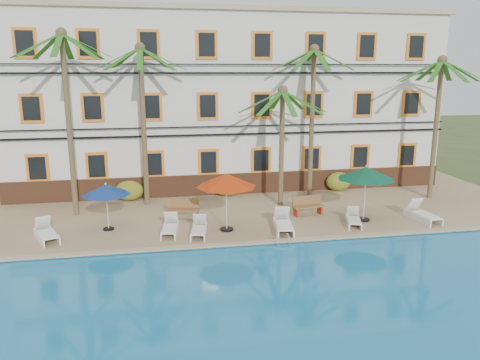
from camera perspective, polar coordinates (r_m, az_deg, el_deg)
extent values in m
plane|color=#384C23|center=(20.32, 2.73, -7.37)|extent=(100.00, 100.00, 0.00)
cube|color=tan|center=(24.93, 0.16, -3.12)|extent=(30.00, 12.00, 0.25)
cube|color=#1775AC|center=(14.19, 9.36, -16.76)|extent=(26.00, 12.00, 0.20)
cube|color=tan|center=(19.40, 3.34, -7.52)|extent=(30.00, 0.35, 0.06)
cube|color=silver|center=(28.91, -1.66, 9.48)|extent=(25.00, 6.00, 10.00)
cube|color=brown|center=(26.58, -0.60, -0.45)|extent=(25.00, 0.12, 1.20)
cube|color=tan|center=(29.02, -1.73, 19.58)|extent=(25.40, 6.40, 0.25)
cube|color=orange|center=(26.68, -23.45, 1.34)|extent=(1.15, 0.10, 1.50)
cube|color=black|center=(26.63, -23.47, 1.32)|extent=(0.85, 0.04, 1.20)
cube|color=orange|center=(26.15, -17.04, 1.64)|extent=(1.15, 0.10, 1.50)
cube|color=black|center=(26.10, -17.05, 1.62)|extent=(0.85, 0.04, 1.20)
cube|color=orange|center=(25.96, -10.46, 1.93)|extent=(1.15, 0.10, 1.50)
cube|color=black|center=(25.91, -10.46, 1.90)|extent=(0.85, 0.04, 1.20)
cube|color=orange|center=(26.11, -3.86, 2.18)|extent=(1.15, 0.10, 1.50)
cube|color=black|center=(26.06, -3.85, 2.16)|extent=(0.85, 0.04, 1.20)
cube|color=orange|center=(26.60, 2.58, 2.41)|extent=(1.15, 0.10, 1.50)
cube|color=black|center=(26.55, 2.60, 2.39)|extent=(0.85, 0.04, 1.20)
cube|color=orange|center=(27.42, 8.71, 2.60)|extent=(1.15, 0.10, 1.50)
cube|color=black|center=(27.37, 8.74, 2.58)|extent=(0.85, 0.04, 1.20)
cube|color=orange|center=(28.53, 14.43, 2.74)|extent=(1.15, 0.10, 1.50)
cube|color=black|center=(28.48, 14.47, 2.72)|extent=(0.85, 0.04, 1.20)
cube|color=orange|center=(29.90, 19.67, 2.85)|extent=(1.15, 0.10, 1.50)
cube|color=black|center=(29.85, 19.72, 2.83)|extent=(0.85, 0.04, 1.20)
cube|color=orange|center=(26.27, -24.07, 7.97)|extent=(1.15, 0.10, 1.50)
cube|color=black|center=(26.22, -24.10, 7.96)|extent=(0.85, 0.04, 1.20)
cube|color=orange|center=(25.73, -17.51, 8.42)|extent=(1.15, 0.10, 1.50)
cube|color=black|center=(25.68, -17.53, 8.41)|extent=(0.85, 0.04, 1.20)
cube|color=orange|center=(25.54, -10.75, 8.76)|extent=(1.15, 0.10, 1.50)
cube|color=black|center=(25.49, -10.75, 8.75)|extent=(0.85, 0.04, 1.20)
cube|color=orange|center=(25.69, -3.97, 8.98)|extent=(1.15, 0.10, 1.50)
cube|color=black|center=(25.65, -3.96, 8.98)|extent=(0.85, 0.04, 1.20)
cube|color=orange|center=(26.20, 2.65, 9.08)|extent=(1.15, 0.10, 1.50)
cube|color=black|center=(26.15, 2.67, 9.07)|extent=(0.85, 0.04, 1.20)
cube|color=orange|center=(27.02, 8.94, 9.07)|extent=(1.15, 0.10, 1.50)
cube|color=black|center=(26.98, 8.98, 9.06)|extent=(0.85, 0.04, 1.20)
cube|color=orange|center=(28.15, 14.79, 8.96)|extent=(1.15, 0.10, 1.50)
cube|color=black|center=(28.10, 14.84, 8.95)|extent=(0.85, 0.04, 1.20)
cube|color=orange|center=(29.53, 20.14, 8.77)|extent=(1.15, 0.10, 1.50)
cube|color=black|center=(29.49, 20.19, 8.76)|extent=(0.85, 0.04, 1.20)
cube|color=orange|center=(26.23, -24.75, 14.93)|extent=(1.15, 0.10, 1.50)
cube|color=black|center=(26.18, -24.78, 14.93)|extent=(0.85, 0.04, 1.20)
cube|color=orange|center=(25.69, -18.02, 15.53)|extent=(1.15, 0.10, 1.50)
cube|color=black|center=(25.64, -18.04, 15.54)|extent=(0.85, 0.04, 1.20)
cube|color=orange|center=(25.50, -11.07, 15.94)|extent=(1.15, 0.10, 1.50)
cube|color=black|center=(25.45, -11.07, 15.95)|extent=(0.85, 0.04, 1.20)
cube|color=orange|center=(25.66, -4.09, 16.13)|extent=(1.15, 0.10, 1.50)
cube|color=black|center=(25.61, -4.07, 16.13)|extent=(0.85, 0.04, 1.20)
cube|color=orange|center=(26.16, 2.73, 16.09)|extent=(1.15, 0.10, 1.50)
cube|color=black|center=(26.11, 2.75, 16.10)|extent=(0.85, 0.04, 1.20)
cube|color=orange|center=(26.99, 9.19, 15.86)|extent=(1.15, 0.10, 1.50)
cube|color=black|center=(26.94, 9.23, 15.86)|extent=(0.85, 0.04, 1.20)
cube|color=orange|center=(28.11, 15.19, 15.47)|extent=(1.15, 0.10, 1.50)
cube|color=black|center=(28.07, 15.23, 15.47)|extent=(0.85, 0.04, 1.20)
cube|color=orange|center=(29.50, 20.65, 14.97)|extent=(1.15, 0.10, 1.50)
cube|color=black|center=(29.46, 20.70, 14.97)|extent=(0.85, 0.04, 1.20)
cube|color=black|center=(25.92, -0.56, 5.61)|extent=(25.00, 0.08, 0.10)
cube|color=black|center=(25.86, -0.57, 6.59)|extent=(25.00, 0.08, 0.06)
cube|color=black|center=(25.69, -0.58, 12.92)|extent=(25.00, 0.08, 0.10)
cube|color=black|center=(25.69, -0.58, 13.92)|extent=(25.00, 0.08, 0.06)
cylinder|color=brown|center=(23.52, -20.10, 6.01)|extent=(0.26, 0.26, 8.52)
sphere|color=brown|center=(23.43, -20.96, 16.39)|extent=(0.50, 0.50, 0.50)
cube|color=#226117|center=(24.51, -20.37, 14.98)|extent=(0.28, 2.26, 1.12)
cube|color=#226117|center=(24.32, -22.41, 14.83)|extent=(1.80, 1.80, 1.12)
cube|color=#226117|center=(23.61, -23.62, 14.80)|extent=(2.26, 0.28, 1.12)
cube|color=#226117|center=(22.77, -23.24, 14.93)|extent=(1.80, 1.80, 1.12)
cube|color=#226117|center=(22.29, -21.37, 15.15)|extent=(0.28, 2.26, 1.12)
cube|color=#226117|center=(22.49, -19.15, 15.30)|extent=(1.80, 1.80, 1.12)
cube|color=#226117|center=(23.23, -18.02, 15.29)|extent=(2.26, 0.28, 1.12)
cube|color=#226117|center=(24.06, -18.58, 15.16)|extent=(1.80, 1.80, 1.12)
cylinder|color=brown|center=(24.34, -11.65, 6.12)|extent=(0.26, 0.26, 7.99)
sphere|color=brown|center=(24.18, -12.10, 15.54)|extent=(0.50, 0.50, 0.50)
cube|color=#226117|center=(25.29, -11.97, 14.20)|extent=(0.28, 2.26, 1.12)
cube|color=#226117|center=(24.99, -13.87, 14.12)|extent=(1.80, 1.80, 1.12)
cube|color=#226117|center=(24.22, -14.78, 14.11)|extent=(2.26, 0.28, 1.12)
cube|color=#226117|center=(23.40, -14.10, 14.19)|extent=(1.80, 1.80, 1.12)
cube|color=#226117|center=(23.04, -12.11, 14.31)|extent=(0.28, 2.26, 1.12)
cube|color=#226117|center=(23.36, -10.08, 14.38)|extent=(1.80, 1.80, 1.12)
cube|color=#226117|center=(24.16, -9.29, 14.37)|extent=(2.26, 0.28, 1.12)
cube|color=#226117|center=(24.95, -10.11, 14.30)|extent=(1.80, 1.80, 1.12)
cylinder|color=brown|center=(24.09, 5.08, 3.79)|extent=(0.26, 0.26, 5.92)
sphere|color=brown|center=(23.79, 5.23, 10.83)|extent=(0.50, 0.50, 0.50)
cube|color=#226117|center=(24.90, 4.51, 9.70)|extent=(0.28, 2.26, 1.12)
cube|color=#226117|center=(24.39, 2.87, 9.65)|extent=(1.80, 1.80, 1.12)
cube|color=#226117|center=(23.54, 2.53, 9.52)|extent=(2.26, 0.28, 1.12)
cube|color=#226117|center=(22.85, 3.79, 9.39)|extent=(1.80, 1.80, 1.12)
cube|color=#226117|center=(22.73, 5.96, 9.33)|extent=(0.28, 2.26, 1.12)
cube|color=#226117|center=(23.28, 7.64, 9.38)|extent=(1.80, 1.80, 1.12)
cube|color=#226117|center=(24.14, 7.81, 9.51)|extent=(2.26, 0.28, 1.12)
cube|color=#226117|center=(24.80, 6.51, 9.64)|extent=(1.80, 1.80, 1.12)
cylinder|color=brown|center=(25.94, 8.74, 6.67)|extent=(0.26, 0.26, 7.98)
sphere|color=brown|center=(25.79, 9.06, 15.51)|extent=(0.50, 0.50, 0.50)
cube|color=#226117|center=(26.84, 8.21, 14.28)|extent=(0.28, 2.26, 1.12)
cube|color=#226117|center=(26.29, 6.74, 14.34)|extent=(1.80, 1.80, 1.12)
cube|color=#226117|center=(25.43, 6.54, 14.39)|extent=(2.26, 0.28, 1.12)
cube|color=#226117|center=(24.77, 7.84, 14.38)|extent=(1.80, 1.80, 1.12)
cube|color=#226117|center=(24.72, 9.89, 14.32)|extent=(0.28, 2.26, 1.12)
cube|color=#226117|center=(25.30, 11.38, 14.23)|extent=(1.80, 1.80, 1.12)
cube|color=#226117|center=(26.16, 11.42, 14.19)|extent=(2.26, 0.28, 1.12)
cube|color=#226117|center=(26.79, 10.10, 14.21)|extent=(1.80, 1.80, 1.12)
cylinder|color=brown|center=(27.36, 22.73, 5.53)|extent=(0.26, 0.26, 7.41)
sphere|color=brown|center=(27.18, 23.44, 13.28)|extent=(0.50, 0.50, 0.50)
cube|color=#226117|center=(28.12, 22.06, 12.25)|extent=(0.28, 2.26, 1.12)
cube|color=#226117|center=(27.43, 20.99, 12.34)|extent=(1.80, 1.80, 1.12)
cube|color=#226117|center=(26.58, 21.26, 12.31)|extent=(2.26, 0.28, 1.12)
cube|color=#226117|center=(26.07, 22.81, 12.18)|extent=(1.80, 1.80, 1.12)
cube|color=#226117|center=(26.24, 24.70, 12.01)|extent=(0.28, 2.26, 1.12)
cube|color=#226117|center=(26.96, 25.71, 11.91)|extent=(1.80, 1.80, 1.12)
cube|color=#226117|center=(27.80, 25.31, 11.96)|extent=(2.26, 0.28, 1.12)
cube|color=#226117|center=(28.27, 23.81, 12.10)|extent=(1.80, 1.80, 1.12)
ellipsoid|color=#2E5D1A|center=(25.95, -13.35, -1.27)|extent=(1.50, 0.90, 1.10)
ellipsoid|color=#2E5D1A|center=(26.19, -1.57, -0.78)|extent=(1.50, 0.90, 1.10)
ellipsoid|color=#2E5D1A|center=(27.93, 11.93, -0.18)|extent=(1.50, 0.90, 1.10)
cylinder|color=black|center=(21.67, -15.72, -5.74)|extent=(0.48, 0.48, 0.07)
cylinder|color=silver|center=(21.37, -15.89, -3.23)|extent=(0.06, 0.06, 2.05)
cone|color=navy|center=(21.16, -16.03, -1.13)|extent=(2.13, 2.13, 0.47)
sphere|color=silver|center=(21.10, -16.07, -0.45)|extent=(0.10, 0.10, 0.10)
cylinder|color=black|center=(20.80, -1.64, -6.01)|extent=(0.59, 0.59, 0.08)
cylinder|color=silver|center=(20.43, -1.66, -2.75)|extent=(0.06, 0.06, 2.55)
cone|color=#AD2D09|center=(20.17, -1.68, 0.00)|extent=(2.65, 2.65, 0.58)
sphere|color=silver|center=(20.10, -1.68, 0.89)|extent=(0.10, 0.10, 0.10)
cylinder|color=black|center=(22.85, 14.78, -4.67)|extent=(0.59, 0.59, 0.08)
cylinder|color=silver|center=(22.51, 14.97, -1.69)|extent=(0.06, 0.06, 2.55)
cone|color=#08442C|center=(22.28, 15.12, 0.82)|extent=(2.65, 2.65, 0.58)
sphere|color=silver|center=(22.22, 15.17, 1.62)|extent=(0.10, 0.10, 0.10)
cube|color=white|center=(20.91, -22.38, -6.12)|extent=(1.10, 1.47, 0.06)
cube|color=white|center=(21.70, -22.95, -4.82)|extent=(0.76, 0.70, 0.66)
cube|color=white|center=(21.15, -23.30, -6.48)|extent=(0.82, 1.76, 0.31)
cube|color=white|center=(21.26, -21.67, -6.23)|extent=(0.82, 1.76, 0.31)
cube|color=white|center=(20.26, -8.62, -5.90)|extent=(0.75, 1.33, 0.06)
cube|color=white|center=(21.01, -8.39, -4.54)|extent=(0.64, 0.54, 0.63)
cube|color=white|center=(20.57, -9.34, -6.11)|extent=(0.30, 1.79, 0.29)
cube|color=white|center=(20.51, -7.72, -6.11)|extent=(0.30, 1.79, 0.29)
cube|color=white|center=(19.93, -5.09, -6.14)|extent=(0.76, 1.30, 0.06)
cube|color=white|center=(20.67, -4.93, -4.79)|extent=(0.63, 0.54, 0.61)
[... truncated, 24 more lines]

